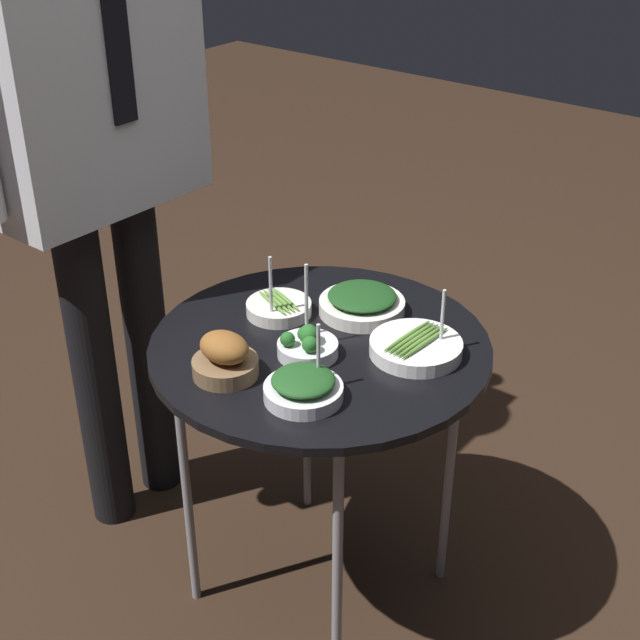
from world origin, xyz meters
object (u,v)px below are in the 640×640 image
(bowl_roast_mid_left, at_px, (225,358))
(bowl_asparagus_front_left, at_px, (416,347))
(bowl_broccoli_center, at_px, (307,344))
(bowl_spinach_front_center, at_px, (362,303))
(bowl_spinach_back_left, at_px, (303,387))
(bowl_asparagus_back_right, at_px, (279,307))
(waiter_figure, at_px, (87,96))
(serving_cart, at_px, (320,362))

(bowl_roast_mid_left, xyz_separation_m, bowl_asparagus_front_left, (0.28, -0.23, -0.02))
(bowl_broccoli_center, relative_size, bowl_asparagus_front_left, 0.99)
(bowl_spinach_front_center, xyz_separation_m, bowl_asparagus_front_left, (-0.07, -0.18, -0.01))
(bowl_spinach_back_left, relative_size, bowl_spinach_front_center, 0.80)
(bowl_spinach_back_left, height_order, bowl_broccoli_center, bowl_broccoli_center)
(bowl_spinach_back_left, bearing_deg, bowl_spinach_front_center, 18.04)
(bowl_asparagus_back_right, height_order, waiter_figure, waiter_figure)
(serving_cart, bearing_deg, bowl_broccoli_center, -168.55)
(bowl_asparagus_front_left, height_order, waiter_figure, waiter_figure)
(bowl_spinach_back_left, distance_m, waiter_figure, 0.77)
(bowl_spinach_front_center, bearing_deg, waiter_figure, 109.15)
(serving_cart, height_order, bowl_asparagus_back_right, bowl_asparagus_back_right)
(serving_cart, xyz_separation_m, bowl_spinach_back_left, (-0.17, -0.10, 0.07))
(bowl_spinach_back_left, relative_size, bowl_asparagus_front_left, 0.80)
(serving_cart, xyz_separation_m, bowl_broccoli_center, (-0.05, -0.01, 0.07))
(bowl_spinach_front_center, bearing_deg, bowl_asparagus_front_left, -110.69)
(bowl_asparagus_front_left, bearing_deg, bowl_broccoli_center, 129.91)
(bowl_asparagus_back_right, xyz_separation_m, bowl_asparagus_front_left, (0.04, -0.31, 0.00))
(bowl_roast_mid_left, xyz_separation_m, bowl_broccoli_center, (0.14, -0.08, -0.01))
(bowl_spinach_back_left, distance_m, bowl_asparagus_front_left, 0.26)
(serving_cart, height_order, bowl_broccoli_center, bowl_broccoli_center)
(bowl_broccoli_center, distance_m, bowl_spinach_front_center, 0.20)
(bowl_spinach_back_left, xyz_separation_m, bowl_asparagus_front_left, (0.25, -0.07, -0.01))
(bowl_spinach_back_left, height_order, waiter_figure, waiter_figure)
(serving_cart, bearing_deg, bowl_spinach_front_center, 2.45)
(bowl_broccoli_center, bearing_deg, serving_cart, 11.45)
(bowl_roast_mid_left, bearing_deg, waiter_figure, 73.54)
(bowl_roast_mid_left, relative_size, bowl_asparagus_back_right, 0.83)
(bowl_roast_mid_left, bearing_deg, bowl_asparagus_back_right, 17.23)
(bowl_spinach_back_left, bearing_deg, waiter_figure, 79.84)
(serving_cart, height_order, bowl_roast_mid_left, bowl_roast_mid_left)
(bowl_asparagus_back_right, relative_size, bowl_spinach_front_center, 0.83)
(serving_cart, xyz_separation_m, bowl_spinach_front_center, (0.15, 0.01, 0.07))
(serving_cart, bearing_deg, bowl_roast_mid_left, 161.95)
(bowl_roast_mid_left, xyz_separation_m, bowl_spinach_back_left, (0.03, -0.16, -0.01))
(bowl_asparagus_back_right, height_order, bowl_asparagus_front_left, bowl_asparagus_back_right)
(bowl_broccoli_center, height_order, bowl_spinach_front_center, bowl_broccoli_center)
(bowl_spinach_back_left, xyz_separation_m, bowl_spinach_front_center, (0.31, 0.10, -0.00))
(bowl_spinach_back_left, bearing_deg, bowl_asparagus_front_left, -16.55)
(bowl_asparagus_back_right, xyz_separation_m, bowl_broccoli_center, (-0.09, -0.15, 0.01))
(bowl_asparagus_back_right, distance_m, bowl_asparagus_front_left, 0.31)
(bowl_asparagus_back_right, bearing_deg, bowl_spinach_back_left, -131.13)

